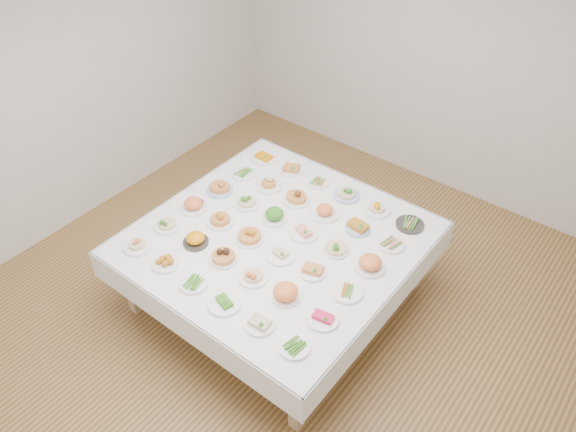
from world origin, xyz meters
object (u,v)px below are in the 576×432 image
Objects in this scene: display_table at (277,243)px; dish_18 at (219,185)px; dish_0 at (137,243)px; dish_35 at (410,224)px.

dish_18 is (-0.81, 0.16, 0.14)m from display_table.
dish_18 is (0.01, 0.97, 0.02)m from dish_0.
dish_0 is (-0.82, -0.81, 0.11)m from display_table.
display_table is 0.84m from dish_18.
display_table is 9.64× the size of dish_0.
dish_35 is (1.63, 1.62, -0.03)m from dish_0.
dish_0 reaches higher than dish_35.
display_table is 9.15× the size of dish_35.
dish_18 is 1.75m from dish_35.
display_table is at bearing 44.66° from dish_0.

